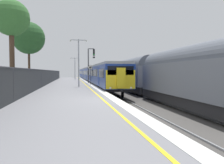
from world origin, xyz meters
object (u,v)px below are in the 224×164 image
(freight_train_adjacent_track, at_px, (121,73))
(platform_lamp_mid, at_px, (79,59))
(speed_limit_sign, at_px, (90,72))
(platform_lamp_far, at_px, (75,66))
(background_tree_left, at_px, (28,39))
(commuter_train_at_platform, at_px, (91,74))
(signal_gantry, at_px, (90,61))
(background_tree_centre, at_px, (11,19))

(freight_train_adjacent_track, height_order, platform_lamp_mid, platform_lamp_mid)
(speed_limit_sign, height_order, platform_lamp_far, platform_lamp_far)
(platform_lamp_mid, bearing_deg, background_tree_left, 144.12)
(freight_train_adjacent_track, relative_size, platform_lamp_mid, 10.52)
(commuter_train_at_platform, height_order, freight_train_adjacent_track, freight_train_adjacent_track)
(platform_lamp_mid, bearing_deg, signal_gantry, 76.39)
(platform_lamp_far, bearing_deg, signal_gantry, -83.29)
(commuter_train_at_platform, height_order, background_tree_centre, background_tree_centre)
(background_tree_centre, bearing_deg, platform_lamp_mid, 41.33)
(background_tree_centre, bearing_deg, freight_train_adjacent_track, 50.16)
(signal_gantry, xyz_separation_m, platform_lamp_far, (-2.01, 17.06, -0.34))
(platform_lamp_far, bearing_deg, freight_train_adjacent_track, -62.65)
(speed_limit_sign, distance_m, background_tree_centre, 12.50)
(freight_train_adjacent_track, xyz_separation_m, signal_gantry, (-5.49, -2.57, 1.84))
(commuter_train_at_platform, relative_size, speed_limit_sign, 23.54)
(freight_train_adjacent_track, xyz_separation_m, background_tree_centre, (-13.39, -16.05, 4.75))
(platform_lamp_mid, distance_m, platform_lamp_far, 25.35)
(speed_limit_sign, distance_m, platform_lamp_mid, 4.33)
(commuter_train_at_platform, bearing_deg, signal_gantry, -95.43)
(platform_lamp_mid, xyz_separation_m, platform_lamp_far, (0.00, 25.35, -0.27))
(platform_lamp_mid, xyz_separation_m, background_tree_centre, (-5.90, -5.19, 2.99))
(freight_train_adjacent_track, xyz_separation_m, speed_limit_sign, (-5.85, -7.18, 0.20))
(platform_lamp_mid, distance_m, background_tree_centre, 8.41)
(speed_limit_sign, relative_size, platform_lamp_far, 0.53)
(signal_gantry, distance_m, speed_limit_sign, 4.90)
(commuter_train_at_platform, distance_m, platform_lamp_mid, 24.22)
(commuter_train_at_platform, height_order, platform_lamp_far, platform_lamp_far)
(freight_train_adjacent_track, bearing_deg, speed_limit_sign, -129.18)
(signal_gantry, height_order, speed_limit_sign, signal_gantry)
(platform_lamp_mid, bearing_deg, commuter_train_at_platform, 81.69)
(signal_gantry, relative_size, background_tree_left, 0.65)
(commuter_train_at_platform, bearing_deg, background_tree_left, -116.87)
(signal_gantry, bearing_deg, freight_train_adjacent_track, 25.12)
(platform_lamp_mid, bearing_deg, platform_lamp_far, 90.00)
(signal_gantry, xyz_separation_m, background_tree_centre, (-7.91, -13.48, 2.92))
(background_tree_left, bearing_deg, platform_lamp_mid, -35.88)
(background_tree_centre, bearing_deg, speed_limit_sign, 49.62)
(platform_lamp_far, xyz_separation_m, background_tree_centre, (-5.90, -30.54, 3.26))
(signal_gantry, height_order, background_tree_left, background_tree_left)
(background_tree_centre, bearing_deg, signal_gantry, 59.61)
(signal_gantry, distance_m, background_tree_left, 9.50)
(speed_limit_sign, relative_size, background_tree_left, 0.32)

